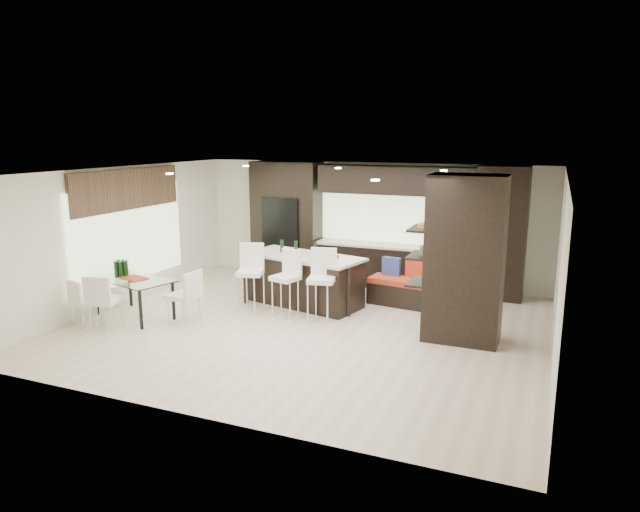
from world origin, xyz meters
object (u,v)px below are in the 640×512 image
at_px(bench, 404,292).
at_px(chair_end, 184,300).
at_px(stool_right, 322,293).
at_px(chair_near, 105,304).
at_px(stool_mid, 285,290).
at_px(floor_vase, 449,295).
at_px(kitchen_island, 304,280).
at_px(dining_table, 135,298).
at_px(stool_left, 250,285).
at_px(chair_far, 86,304).

distance_m(bench, chair_end, 4.23).
distance_m(stool_right, chair_near, 3.75).
bearing_deg(stool_mid, floor_vase, 22.54).
relative_size(stool_mid, chair_end, 1.10).
bearing_deg(stool_mid, kitchen_island, 104.58).
relative_size(stool_right, dining_table, 0.70).
distance_m(kitchen_island, stool_right, 1.12).
relative_size(bench, chair_end, 1.54).
xyz_separation_m(dining_table, chair_near, (0.00, -0.75, 0.09)).
distance_m(bench, floor_vase, 1.54).
height_order(stool_left, dining_table, stool_left).
xyz_separation_m(stool_right, dining_table, (-3.26, -1.10, -0.17)).
relative_size(stool_left, floor_vase, 0.86).
distance_m(chair_near, chair_far, 0.48).
bearing_deg(stool_right, chair_end, -164.53).
distance_m(stool_right, floor_vase, 2.23).
distance_m(floor_vase, chair_far, 6.33).
bearing_deg(chair_near, floor_vase, 10.65).
xyz_separation_m(stool_mid, bench, (1.87, 1.49, -0.23)).
xyz_separation_m(stool_left, chair_far, (-2.27, -1.82, -0.13)).
height_order(dining_table, chair_end, chair_end).
distance_m(floor_vase, dining_table, 5.66).
height_order(stool_right, floor_vase, floor_vase).
distance_m(stool_mid, chair_end, 1.83).
bearing_deg(stool_left, chair_near, -151.73).
bearing_deg(stool_right, chair_near, -161.73).
xyz_separation_m(bench, chair_far, (-4.87, -3.32, 0.12)).
distance_m(stool_left, chair_end, 1.32).
relative_size(stool_mid, dining_table, 0.66).
height_order(kitchen_island, stool_left, stool_left).
bearing_deg(chair_far, floor_vase, 37.45).
distance_m(kitchen_island, chair_far, 4.01).
height_order(kitchen_island, dining_table, kitchen_island).
height_order(stool_left, stool_right, stool_right).
height_order(bench, chair_far, chair_far).
bearing_deg(stool_right, stool_left, 168.59).
xyz_separation_m(floor_vase, chair_far, (-5.92, -2.24, -0.22)).
relative_size(chair_near, chair_far, 1.17).
height_order(bench, chair_near, chair_near).
bearing_deg(stool_right, chair_far, -165.37).
relative_size(kitchen_island, floor_vase, 1.95).
relative_size(chair_far, chair_end, 0.86).
xyz_separation_m(kitchen_island, chair_far, (-3.00, -2.66, -0.11)).
xyz_separation_m(kitchen_island, stool_mid, (0.00, -0.83, 0.00)).
bearing_deg(chair_far, chair_near, 12.46).
relative_size(kitchen_island, chair_far, 3.06).
bearing_deg(stool_mid, chair_near, -129.07).
xyz_separation_m(stool_right, chair_end, (-2.18, -1.10, -0.08)).
bearing_deg(chair_near, chair_far, 163.72).
relative_size(stool_mid, bench, 0.72).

